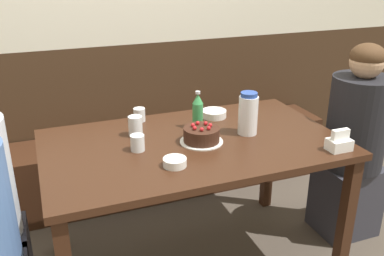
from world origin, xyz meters
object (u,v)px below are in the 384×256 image
(water_pitcher, at_px, (248,114))
(napkin_holder, at_px, (339,143))
(bowl_soup_white, at_px, (175,162))
(soju_bottle, at_px, (198,111))
(glass_shot_small, at_px, (135,126))
(bench_seat, at_px, (151,164))
(glass_tumbler_short, at_px, (138,143))
(bowl_rice_small, at_px, (214,114))
(glass_water_tall, at_px, (139,115))
(birthday_cake, at_px, (201,135))
(person_teal_shirt, at_px, (353,147))

(water_pitcher, xyz_separation_m, napkin_holder, (0.31, -0.34, -0.07))
(bowl_soup_white, bearing_deg, napkin_holder, -8.81)
(soju_bottle, distance_m, bowl_soup_white, 0.47)
(soju_bottle, distance_m, glass_shot_small, 0.34)
(bench_seat, distance_m, glass_tumbler_short, 1.05)
(bench_seat, relative_size, glass_shot_small, 24.99)
(bench_seat, xyz_separation_m, bowl_soup_white, (-0.17, -1.05, 0.54))
(bowl_rice_small, bearing_deg, bench_seat, 113.03)
(glass_shot_small, bearing_deg, bowl_rice_small, 12.06)
(bench_seat, height_order, napkin_holder, napkin_holder)
(glass_water_tall, bearing_deg, water_pitcher, -37.79)
(bench_seat, bearing_deg, napkin_holder, -62.40)
(napkin_holder, height_order, glass_water_tall, napkin_holder)
(birthday_cake, bearing_deg, napkin_holder, -28.83)
(birthday_cake, height_order, glass_tumbler_short, birthday_cake)
(birthday_cake, distance_m, person_teal_shirt, 0.99)
(birthday_cake, distance_m, glass_tumbler_short, 0.32)
(soju_bottle, xyz_separation_m, glass_shot_small, (-0.34, 0.01, -0.04))
(bowl_rice_small, bearing_deg, napkin_holder, -58.62)
(person_teal_shirt, bearing_deg, glass_tumbler_short, -1.29)
(soju_bottle, height_order, glass_water_tall, soju_bottle)
(glass_tumbler_short, bearing_deg, bowl_soup_white, -62.41)
(bench_seat, bearing_deg, bowl_rice_small, -66.97)
(bowl_soup_white, relative_size, glass_tumbler_short, 1.34)
(napkin_holder, bearing_deg, water_pitcher, 132.86)
(soju_bottle, bearing_deg, birthday_cake, -106.03)
(bench_seat, relative_size, bowl_rice_small, 18.21)
(napkin_holder, distance_m, person_teal_shirt, 0.54)
(glass_tumbler_short, xyz_separation_m, person_teal_shirt, (1.28, -0.03, -0.22))
(bench_seat, bearing_deg, birthday_cake, -87.60)
(water_pitcher, relative_size, glass_water_tall, 2.97)
(water_pitcher, height_order, glass_tumbler_short, water_pitcher)
(bench_seat, relative_size, birthday_cake, 12.08)
(glass_water_tall, xyz_separation_m, glass_tumbler_short, (-0.10, -0.37, 0.00))
(water_pitcher, relative_size, bowl_rice_small, 1.56)
(water_pitcher, height_order, person_teal_shirt, person_teal_shirt)
(glass_water_tall, bearing_deg, person_teal_shirt, -18.81)
(glass_shot_small, xyz_separation_m, person_teal_shirt, (1.25, -0.21, -0.24))
(soju_bottle, height_order, bowl_rice_small, soju_bottle)
(bowl_rice_small, distance_m, glass_water_tall, 0.42)
(bench_seat, height_order, bowl_soup_white, bowl_soup_white)
(bowl_rice_small, xyz_separation_m, glass_water_tall, (-0.41, 0.09, 0.02))
(bowl_soup_white, height_order, glass_tumbler_short, glass_tumbler_short)
(soju_bottle, bearing_deg, bowl_rice_small, 38.68)
(napkin_holder, height_order, person_teal_shirt, person_teal_shirt)
(bowl_soup_white, xyz_separation_m, glass_shot_small, (-0.08, 0.40, 0.03))
(bowl_rice_small, height_order, glass_tumbler_short, glass_tumbler_short)
(water_pitcher, relative_size, soju_bottle, 1.09)
(bench_seat, relative_size, bowl_soup_white, 24.76)
(birthday_cake, height_order, water_pitcher, water_pitcher)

